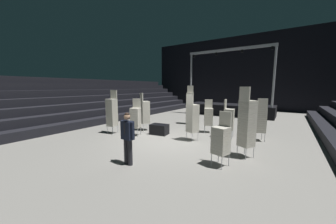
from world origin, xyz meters
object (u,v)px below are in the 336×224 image
Objects in this scene: chair_stack_rear_left at (260,120)px; chair_stack_aisle_right at (190,105)px; chair_stack_rear_centre at (221,139)px; chair_stack_aisle_left at (145,112)px; chair_stack_mid_left at (229,119)px; chair_stack_mid_centre at (208,116)px; chair_stack_rear_right at (192,118)px; chair_stack_mid_right at (135,117)px; chair_stack_front_left at (112,112)px; stage_riser at (229,108)px; man_with_tie at (128,136)px; equipment_road_case at (159,129)px; chair_stack_front_right at (247,123)px.

chair_stack_rear_left is 4.75m from chair_stack_aisle_right.
chair_stack_aisle_left is at bearing -8.33° from chair_stack_rear_centre.
chair_stack_mid_left is 1.30m from chair_stack_mid_centre.
chair_stack_aisle_right is (-1.82, 3.35, 0.21)m from chair_stack_rear_right.
chair_stack_mid_right reaches higher than chair_stack_mid_centre.
chair_stack_mid_right is 1.10× the size of chair_stack_rear_centre.
chair_stack_front_left is 4.30m from chair_stack_rear_right.
chair_stack_front_left is 1.35× the size of chair_stack_rear_centre.
man_with_tie is at bearing -88.97° from stage_riser.
chair_stack_rear_left is (6.74, 2.81, -0.17)m from chair_stack_front_left.
chair_stack_mid_left is 0.96× the size of chair_stack_rear_left.
man_with_tie is 0.79× the size of chair_stack_aisle_left.
equipment_road_case is at bearing -73.78° from chair_stack_mid_left.
chair_stack_mid_right reaches higher than chair_stack_rear_centre.
chair_stack_front_left reaches higher than chair_stack_mid_left.
chair_stack_mid_left reaches higher than equipment_road_case.
chair_stack_rear_centre is at bearing 102.74° from chair_stack_aisle_right.
chair_stack_mid_left is 0.73× the size of chair_stack_aisle_right.
chair_stack_rear_right is (-1.27, -1.37, 0.13)m from chair_stack_mid_left.
stage_riser is at bearing -59.83° from chair_stack_rear_centre.
stage_riser is 2.82× the size of chair_stack_aisle_right.
stage_riser reaches higher than chair_stack_rear_right.
stage_riser reaches higher than chair_stack_rear_left.
chair_stack_aisle_left is at bearing -93.64° from chair_stack_mid_right.
chair_stack_front_left reaches higher than chair_stack_rear_left.
chair_stack_rear_left is at bearing 117.26° from chair_stack_front_right.
chair_stack_aisle_right is (-1.88, 1.50, 0.38)m from chair_stack_mid_centre.
chair_stack_rear_centre is 4.44m from equipment_road_case.
chair_stack_rear_centre is 5.63m from chair_stack_aisle_left.
chair_stack_rear_right reaches higher than man_with_tie.
chair_stack_rear_right is at bearing -173.17° from chair_stack_front_left.
chair_stack_mid_right is 1.19m from chair_stack_aisle_left.
equipment_road_case is at bearing 18.01° from chair_stack_mid_centre.
chair_stack_mid_left is 1.88m from chair_stack_rear_right.
chair_stack_mid_right reaches higher than equipment_road_case.
chair_stack_rear_left is at bearing -176.29° from chair_stack_mid_right.
chair_stack_mid_left is 3.69m from chair_stack_aisle_right.
chair_stack_mid_left is at bearing 41.23° from chair_stack_aisle_left.
chair_stack_front_left is 5.08m from chair_stack_aisle_right.
stage_riser is at bearing -122.49° from chair_stack_mid_right.
chair_stack_aisle_right reaches higher than chair_stack_rear_left.
chair_stack_front_left is at bearing -71.30° from chair_stack_mid_left.
chair_stack_mid_centre reaches higher than man_with_tie.
chair_stack_front_right is 4.58m from equipment_road_case.
stage_riser is 3.38× the size of chair_stack_rear_right.
chair_stack_front_right is 2.62m from chair_stack_rear_right.
chair_stack_rear_centre is at bearing -76.19° from stage_riser.
chair_stack_rear_centre is (6.11, -0.85, -0.29)m from chair_stack_front_left.
chair_stack_front_left is at bearing -151.45° from equipment_road_case.
stage_riser is 11.38m from chair_stack_rear_centre.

